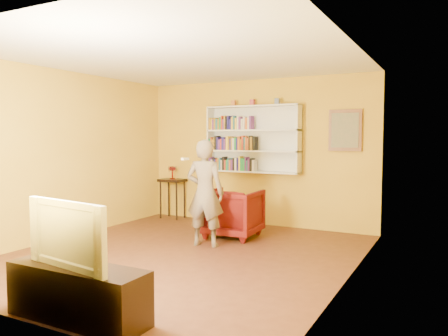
{
  "coord_description": "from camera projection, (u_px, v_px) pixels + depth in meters",
  "views": [
    {
      "loc": [
        3.3,
        -4.99,
        1.63
      ],
      "look_at": [
        0.25,
        0.75,
        1.17
      ],
      "focal_mm": 35.0,
      "sensor_mm": 36.0,
      "label": 1
    }
  ],
  "objects": [
    {
      "name": "room_shell",
      "position": [
        182.0,
        182.0,
        5.98
      ],
      "size": [
        5.3,
        5.8,
        2.88
      ],
      "color": "#462516",
      "rests_on": "ground"
    },
    {
      "name": "bookshelf",
      "position": [
        254.0,
        139.0,
        8.07
      ],
      "size": [
        1.8,
        0.29,
        1.23
      ],
      "color": "silver",
      "rests_on": "room_shell"
    },
    {
      "name": "books_row_lower",
      "position": [
        233.0,
        164.0,
        8.18
      ],
      "size": [
        0.94,
        0.19,
        0.27
      ],
      "color": "#5D2A7F",
      "rests_on": "bookshelf"
    },
    {
      "name": "books_row_middle",
      "position": [
        233.0,
        144.0,
        8.15
      ],
      "size": [
        0.95,
        0.19,
        0.27
      ],
      "color": "#1D8340",
      "rests_on": "bookshelf"
    },
    {
      "name": "books_row_upper",
      "position": [
        231.0,
        124.0,
        8.15
      ],
      "size": [
        0.88,
        0.19,
        0.26
      ],
      "color": "olive",
      "rests_on": "bookshelf"
    },
    {
      "name": "ornament_left",
      "position": [
        234.0,
        103.0,
        8.15
      ],
      "size": [
        0.08,
        0.08,
        0.11
      ],
      "primitive_type": "cube",
      "color": "#B86834",
      "rests_on": "bookshelf"
    },
    {
      "name": "ornament_centre",
      "position": [
        252.0,
        102.0,
        7.97
      ],
      "size": [
        0.08,
        0.08,
        0.11
      ],
      "primitive_type": "cube",
      "color": "#9E3448",
      "rests_on": "bookshelf"
    },
    {
      "name": "ornament_right",
      "position": [
        277.0,
        101.0,
        7.74
      ],
      "size": [
        0.08,
        0.08,
        0.11
      ],
      "primitive_type": "cube",
      "color": "slate",
      "rests_on": "bookshelf"
    },
    {
      "name": "framed_painting",
      "position": [
        345.0,
        130.0,
        7.33
      ],
      "size": [
        0.55,
        0.05,
        0.7
      ],
      "color": "brown",
      "rests_on": "room_shell"
    },
    {
      "name": "console_table",
      "position": [
        172.0,
        186.0,
        8.8
      ],
      "size": [
        0.49,
        0.37,
        0.79
      ],
      "color": "black",
      "rests_on": "ground"
    },
    {
      "name": "ruby_lustre",
      "position": [
        172.0,
        170.0,
        8.78
      ],
      "size": [
        0.16,
        0.16,
        0.26
      ],
      "color": "maroon",
      "rests_on": "console_table"
    },
    {
      "name": "armchair",
      "position": [
        233.0,
        213.0,
        7.15
      ],
      "size": [
        0.89,
        0.91,
        0.79
      ],
      "primitive_type": "imported",
      "rotation": [
        0.0,
        0.0,
        3.19
      ],
      "color": "#420407",
      "rests_on": "ground"
    },
    {
      "name": "person",
      "position": [
        205.0,
        193.0,
        6.52
      ],
      "size": [
        0.64,
        0.47,
        1.6
      ],
      "primitive_type": "imported",
      "rotation": [
        0.0,
        0.0,
        3.3
      ],
      "color": "#67594B",
      "rests_on": "ground"
    },
    {
      "name": "game_remote",
      "position": [
        185.0,
        159.0,
        6.24
      ],
      "size": [
        0.04,
        0.15,
        0.04
      ],
      "primitive_type": "cube",
      "color": "white",
      "rests_on": "person"
    },
    {
      "name": "tv_cabinet",
      "position": [
        78.0,
        293.0,
        3.88
      ],
      "size": [
        1.38,
        0.41,
        0.49
      ],
      "primitive_type": "cube",
      "color": "black",
      "rests_on": "ground"
    },
    {
      "name": "television",
      "position": [
        76.0,
        233.0,
        3.84
      ],
      "size": [
        1.04,
        0.28,
        0.59
      ],
      "primitive_type": "imported",
      "rotation": [
        0.0,
        0.0,
        -0.14
      ],
      "color": "black",
      "rests_on": "tv_cabinet"
    }
  ]
}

